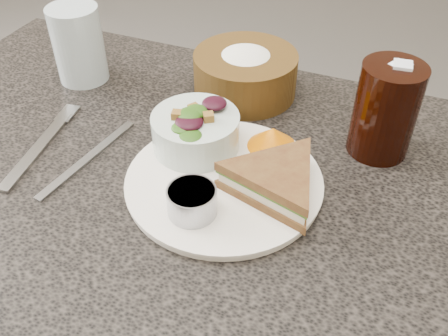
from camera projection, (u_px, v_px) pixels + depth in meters
dining_table at (187, 333)px, 0.91m from camera, size 1.00×0.70×0.75m
dinner_plate at (224, 182)px, 0.66m from camera, size 0.26×0.26×0.01m
sandwich at (276, 181)px, 0.62m from camera, size 0.19×0.19×0.04m
salad_bowl at (195, 126)px, 0.68m from camera, size 0.16×0.16×0.07m
dressing_ramekin at (192, 202)px, 0.60m from camera, size 0.07×0.07×0.04m
orange_wedge at (273, 138)px, 0.69m from camera, size 0.08×0.08×0.03m
fork at (38, 149)px, 0.71m from camera, size 0.05×0.18×0.00m
knife at (88, 158)px, 0.70m from camera, size 0.04×0.19×0.00m
bread_basket at (245, 67)px, 0.80m from camera, size 0.22×0.22×0.09m
cola_glass at (386, 107)px, 0.67m from camera, size 0.11×0.11×0.15m
water_glass at (78, 44)px, 0.83m from camera, size 0.10×0.10×0.13m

